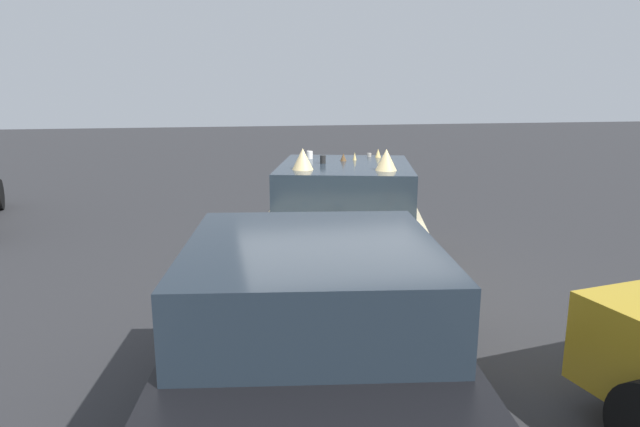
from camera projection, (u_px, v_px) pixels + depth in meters
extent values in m
plane|color=#2D2D30|center=(343.00, 283.00, 6.97)|extent=(60.00, 60.00, 0.00)
cube|color=beige|center=(344.00, 235.00, 6.84)|extent=(4.88, 2.89, 0.71)
cube|color=#1E2833|center=(345.00, 183.00, 7.03)|extent=(2.29, 2.07, 0.48)
cylinder|color=black|center=(431.00, 305.00, 5.46)|extent=(0.64, 0.37, 0.60)
cylinder|color=black|center=(250.00, 300.00, 5.58)|extent=(0.64, 0.37, 0.60)
cylinder|color=black|center=(407.00, 232.00, 8.23)|extent=(0.64, 0.37, 0.60)
cylinder|color=black|center=(286.00, 230.00, 8.35)|extent=(0.64, 0.37, 0.60)
ellipsoid|color=black|center=(291.00, 210.00, 8.73)|extent=(0.15, 0.06, 0.08)
ellipsoid|color=black|center=(275.00, 230.00, 7.09)|extent=(0.11, 0.05, 0.08)
ellipsoid|color=black|center=(273.00, 244.00, 6.91)|extent=(0.14, 0.06, 0.11)
ellipsoid|color=black|center=(272.00, 246.00, 6.85)|extent=(0.11, 0.05, 0.13)
ellipsoid|color=black|center=(275.00, 218.00, 7.06)|extent=(0.10, 0.05, 0.11)
ellipsoid|color=black|center=(430.00, 273.00, 5.48)|extent=(0.15, 0.06, 0.13)
ellipsoid|color=black|center=(415.00, 232.00, 6.91)|extent=(0.13, 0.05, 0.13)
cone|color=#A87A38|center=(337.00, 225.00, 5.71)|extent=(0.13, 0.13, 0.07)
sphere|color=orange|center=(324.00, 226.00, 5.71)|extent=(0.05, 0.05, 0.05)
cone|color=gray|center=(283.00, 241.00, 5.00)|extent=(0.06, 0.06, 0.13)
sphere|color=#A87A38|center=(302.00, 249.00, 4.85)|extent=(0.08, 0.08, 0.08)
cylinder|color=orange|center=(401.00, 240.00, 5.09)|extent=(0.08, 0.08, 0.10)
sphere|color=silver|center=(390.00, 238.00, 5.22)|extent=(0.08, 0.08, 0.08)
cone|color=silver|center=(310.00, 235.00, 5.21)|extent=(0.12, 0.12, 0.13)
cone|color=black|center=(294.00, 229.00, 5.58)|extent=(0.08, 0.08, 0.06)
sphere|color=silver|center=(335.00, 225.00, 5.66)|extent=(0.10, 0.10, 0.10)
cone|color=orange|center=(312.00, 246.00, 4.91)|extent=(0.09, 0.09, 0.10)
cone|color=#51381E|center=(309.00, 250.00, 4.73)|extent=(0.10, 0.10, 0.12)
cone|color=gray|center=(406.00, 230.00, 5.47)|extent=(0.13, 0.13, 0.10)
cylinder|color=silver|center=(310.00, 155.00, 7.47)|extent=(0.12, 0.12, 0.11)
cone|color=#51381E|center=(343.00, 157.00, 7.25)|extent=(0.09, 0.09, 0.10)
cylinder|color=gray|center=(369.00, 155.00, 7.71)|extent=(0.08, 0.08, 0.05)
cylinder|color=black|center=(323.00, 159.00, 7.02)|extent=(0.10, 0.10, 0.10)
cone|color=tan|center=(378.00, 153.00, 7.64)|extent=(0.10, 0.10, 0.12)
cone|color=tan|center=(355.00, 156.00, 7.34)|extent=(0.06, 0.06, 0.10)
cone|color=#D8BC7F|center=(386.00, 160.00, 6.40)|extent=(0.25, 0.25, 0.25)
cone|color=#D8BC7F|center=(303.00, 159.00, 6.47)|extent=(0.25, 0.25, 0.25)
cube|color=black|center=(315.00, 391.00, 3.32)|extent=(4.56, 2.32, 0.67)
cube|color=#1E2833|center=(312.00, 279.00, 3.54)|extent=(1.96, 1.81, 0.49)
cylinder|color=black|center=(411.00, 334.00, 4.74)|extent=(0.68, 0.31, 0.66)
cylinder|color=black|center=(204.00, 339.00, 4.66)|extent=(0.68, 0.31, 0.66)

